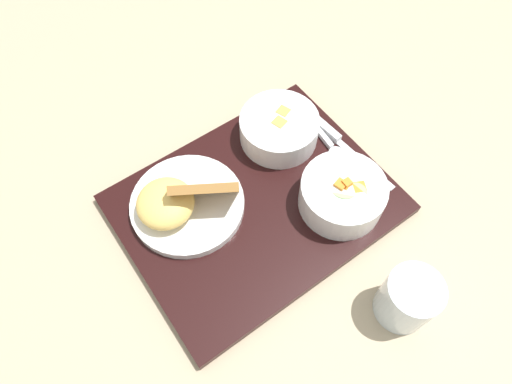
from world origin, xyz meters
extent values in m
plane|color=tan|center=(0.00, 0.00, 0.00)|extent=(4.00, 4.00, 0.00)
cube|color=black|center=(0.00, 0.00, 0.01)|extent=(0.42, 0.33, 0.02)
cylinder|color=white|center=(-0.10, 0.08, 0.04)|extent=(0.13, 0.13, 0.05)
torus|color=white|center=(-0.10, 0.08, 0.07)|extent=(0.13, 0.13, 0.01)
cylinder|color=#A8D184|center=(-0.11, 0.10, 0.07)|extent=(0.05, 0.05, 0.02)
cylinder|color=#A8D184|center=(-0.10, 0.08, 0.06)|extent=(0.04, 0.04, 0.02)
cylinder|color=#A8D184|center=(-0.10, 0.08, 0.06)|extent=(0.05, 0.05, 0.02)
cylinder|color=#A8D184|center=(-0.10, 0.06, 0.06)|extent=(0.06, 0.06, 0.02)
cube|color=orange|center=(-0.12, 0.10, 0.06)|extent=(0.03, 0.03, 0.01)
cube|color=orange|center=(-0.10, 0.08, 0.07)|extent=(0.02, 0.02, 0.01)
cube|color=orange|center=(-0.10, 0.08, 0.07)|extent=(0.02, 0.02, 0.02)
cube|color=orange|center=(-0.11, 0.08, 0.07)|extent=(0.01, 0.01, 0.02)
cylinder|color=white|center=(-0.11, -0.08, 0.04)|extent=(0.13, 0.13, 0.05)
torus|color=white|center=(-0.11, -0.08, 0.06)|extent=(0.13, 0.13, 0.01)
cylinder|color=olive|center=(-0.11, -0.08, 0.05)|extent=(0.11, 0.11, 0.03)
cube|color=tan|center=(-0.10, -0.07, 0.06)|extent=(0.02, 0.02, 0.01)
cube|color=tan|center=(-0.12, -0.09, 0.06)|extent=(0.02, 0.02, 0.01)
cylinder|color=white|center=(0.09, -0.06, 0.02)|extent=(0.18, 0.18, 0.01)
ellipsoid|color=#EFC666|center=(0.12, -0.06, 0.05)|extent=(0.13, 0.13, 0.04)
cube|color=#A37038|center=(0.06, -0.04, 0.06)|extent=(0.12, 0.11, 0.09)
cube|color=silver|center=(-0.19, 0.05, 0.02)|extent=(0.02, 0.12, 0.00)
cube|color=silver|center=(-0.18, -0.05, 0.02)|extent=(0.02, 0.08, 0.01)
ellipsoid|color=silver|center=(-0.16, 0.02, 0.02)|extent=(0.04, 0.06, 0.01)
cube|color=silver|center=(-0.17, -0.05, 0.02)|extent=(0.02, 0.09, 0.01)
cylinder|color=silver|center=(-0.07, 0.26, 0.04)|extent=(0.08, 0.08, 0.09)
cylinder|color=silver|center=(-0.07, 0.26, 0.03)|extent=(0.07, 0.07, 0.05)
camera|label=1|loc=(0.21, 0.28, 0.65)|focal=32.00mm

